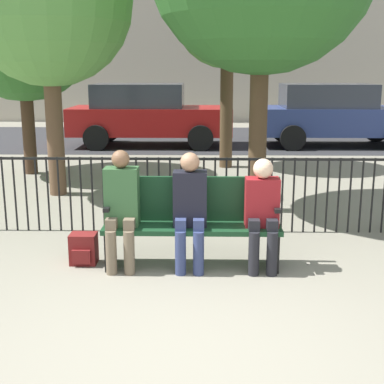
% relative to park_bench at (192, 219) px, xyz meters
% --- Properties ---
extents(ground_plane, '(80.00, 80.00, 0.00)m').
position_rel_park_bench_xyz_m(ground_plane, '(0.00, -1.79, -0.50)').
color(ground_plane, gray).
extents(park_bench, '(1.82, 0.45, 0.92)m').
position_rel_park_bench_xyz_m(park_bench, '(0.00, 0.00, 0.00)').
color(park_bench, '#14381E').
rests_on(park_bench, ground).
extents(seated_person_0, '(0.34, 0.39, 1.23)m').
position_rel_park_bench_xyz_m(seated_person_0, '(-0.71, -0.13, 0.18)').
color(seated_person_0, brown).
rests_on(seated_person_0, ground).
extents(seated_person_1, '(0.34, 0.39, 1.21)m').
position_rel_park_bench_xyz_m(seated_person_1, '(-0.02, -0.13, 0.17)').
color(seated_person_1, navy).
rests_on(seated_person_1, ground).
extents(seated_person_2, '(0.34, 0.39, 1.15)m').
position_rel_park_bench_xyz_m(seated_person_2, '(0.71, -0.13, 0.15)').
color(seated_person_2, black).
rests_on(seated_person_2, ground).
extents(backpack, '(0.28, 0.25, 0.33)m').
position_rel_park_bench_xyz_m(backpack, '(-1.15, -0.02, -0.34)').
color(backpack, maroon).
rests_on(backpack, ground).
extents(fence_railing, '(9.01, 0.03, 0.95)m').
position_rel_park_bench_xyz_m(fence_railing, '(-0.02, 1.16, 0.06)').
color(fence_railing, black).
rests_on(fence_railing, ground).
extents(tree_0, '(2.61, 2.61, 4.34)m').
position_rel_park_bench_xyz_m(tree_0, '(-2.27, 3.16, 2.52)').
color(tree_0, brown).
rests_on(tree_0, ground).
extents(tree_1, '(2.16, 2.16, 4.16)m').
position_rel_park_bench_xyz_m(tree_1, '(0.58, 5.69, 2.55)').
color(tree_1, '#4C3823').
rests_on(tree_1, ground).
extents(tree_3, '(2.84, 2.84, 4.24)m').
position_rel_park_bench_xyz_m(tree_3, '(-3.27, 4.91, 2.31)').
color(tree_3, '#422D1E').
rests_on(tree_3, ground).
extents(street_surface, '(24.00, 6.00, 0.01)m').
position_rel_park_bench_xyz_m(street_surface, '(0.00, 10.21, -0.49)').
color(street_surface, '#2B2B2D').
rests_on(street_surface, ground).
extents(parked_car_0, '(4.20, 1.94, 1.62)m').
position_rel_park_bench_xyz_m(parked_car_0, '(3.55, 8.83, 0.35)').
color(parked_car_0, navy).
rests_on(parked_car_0, ground).
extents(parked_car_1, '(4.20, 1.94, 1.62)m').
position_rel_park_bench_xyz_m(parked_car_1, '(-1.35, 8.74, 0.35)').
color(parked_car_1, maroon).
rests_on(parked_car_1, ground).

